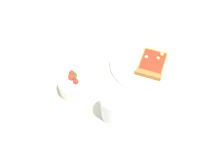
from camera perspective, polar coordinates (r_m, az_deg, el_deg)
ground_plane at (r=0.97m, az=3.76°, el=3.25°), size 2.40×2.40×0.00m
plate at (r=0.98m, az=7.43°, el=4.60°), size 0.27×0.27×0.01m
pizza_slice_main at (r=0.97m, az=8.88°, el=4.23°), size 0.13×0.16×0.02m
salad_bowl at (r=0.89m, az=-8.27°, el=-0.19°), size 0.11×0.11×0.07m
soda_glass at (r=0.82m, az=0.08°, el=-5.37°), size 0.08×0.08×0.10m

